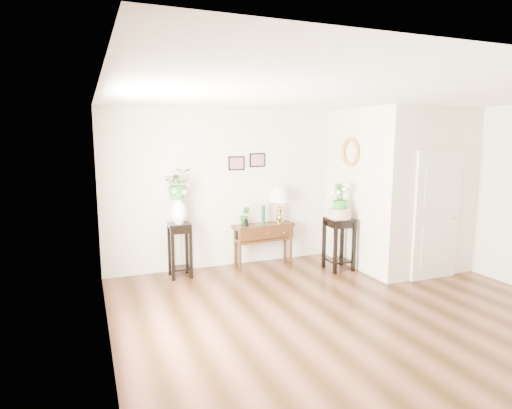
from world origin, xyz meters
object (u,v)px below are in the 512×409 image
table_lamp (280,204)px  plant_stand_a (180,250)px  console_table (263,244)px  plant_stand_b (339,244)px

table_lamp → plant_stand_a: table_lamp is taller
table_lamp → plant_stand_a: (-1.90, -0.18, -0.64)m
console_table → plant_stand_a: 1.59m
plant_stand_a → console_table: bearing=6.6°
plant_stand_a → table_lamp: bearing=5.5°
plant_stand_a → plant_stand_b: bearing=-13.2°
plant_stand_a → plant_stand_b: size_ratio=0.99×
plant_stand_b → plant_stand_a: bearing=166.8°
table_lamp → plant_stand_b: size_ratio=0.74×
table_lamp → plant_stand_a: 2.01m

